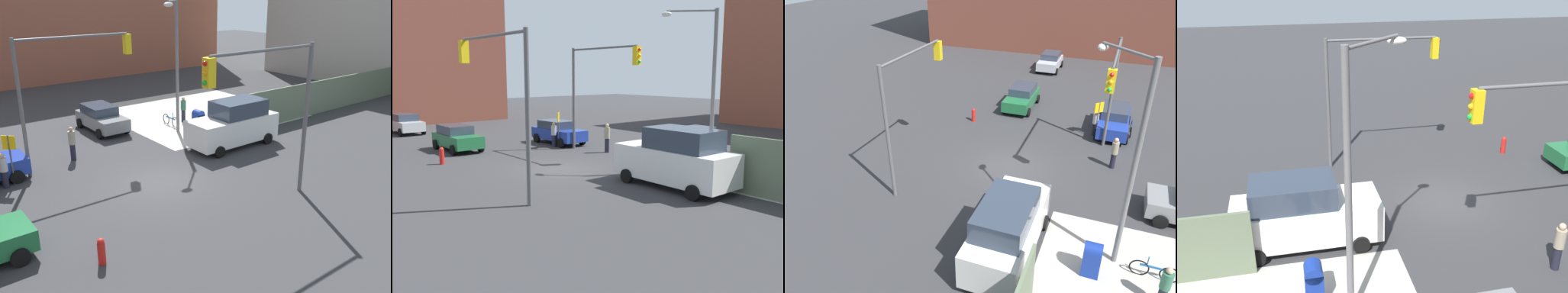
% 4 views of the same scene
% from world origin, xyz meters
% --- Properties ---
extents(ground_plane, '(120.00, 120.00, 0.00)m').
position_xyz_m(ground_plane, '(0.00, 0.00, 0.00)').
color(ground_plane, '#333335').
extents(traffic_signal_nw_corner, '(6.01, 0.36, 6.50)m').
position_xyz_m(traffic_signal_nw_corner, '(-2.19, 4.50, 4.66)').
color(traffic_signal_nw_corner, '#59595B').
rests_on(traffic_signal_nw_corner, ground).
extents(traffic_signal_se_corner, '(5.67, 0.36, 6.50)m').
position_xyz_m(traffic_signal_se_corner, '(2.33, -4.50, 4.64)').
color(traffic_signal_se_corner, '#59595B').
rests_on(traffic_signal_se_corner, ground).
extents(street_lamp_corner, '(2.08, 1.97, 8.00)m').
position_xyz_m(street_lamp_corner, '(4.94, 5.54, 4.70)').
color(street_lamp_corner, slate).
rests_on(street_lamp_corner, ground).
extents(warning_sign_two_way, '(0.48, 0.48, 2.40)m').
position_xyz_m(warning_sign_two_way, '(-5.40, 3.91, 1.64)').
color(warning_sign_two_way, '#4C4C4C').
rests_on(warning_sign_two_way, ground).
extents(mailbox_blue, '(0.56, 0.64, 1.43)m').
position_xyz_m(mailbox_blue, '(6.20, 5.00, 0.76)').
color(mailbox_blue, navy).
rests_on(mailbox_blue, ground).
extents(fire_hydrant, '(0.26, 0.26, 0.94)m').
position_xyz_m(fire_hydrant, '(-5.00, -4.20, 0.49)').
color(fire_hydrant, red).
rests_on(fire_hydrant, ground).
extents(sedan_green, '(4.17, 2.02, 1.62)m').
position_xyz_m(sedan_green, '(-8.63, -1.80, 0.84)').
color(sedan_green, '#1E6638').
rests_on(sedan_green, ground).
extents(sedan_silver, '(3.98, 2.02, 1.62)m').
position_xyz_m(sedan_silver, '(-18.89, -1.84, 0.84)').
color(sedan_silver, '#B7BABF').
rests_on(sedan_silver, ground).
extents(sedan_blue, '(4.35, 2.02, 1.62)m').
position_xyz_m(sedan_blue, '(-6.81, 4.88, 0.84)').
color(sedan_blue, '#1E389E').
rests_on(sedan_blue, ground).
extents(van_white_delivery, '(5.40, 2.32, 2.62)m').
position_xyz_m(van_white_delivery, '(6.26, 1.80, 1.28)').
color(van_white_delivery, white).
rests_on(van_white_delivery, ground).
extents(pedestrian_crossing, '(0.36, 0.36, 1.73)m').
position_xyz_m(pedestrian_crossing, '(6.80, 7.40, 0.90)').
color(pedestrian_crossing, '#2D664C').
rests_on(pedestrian_crossing, ground).
extents(pedestrian_waiting, '(0.36, 0.36, 1.82)m').
position_xyz_m(pedestrian_waiting, '(-2.00, 5.20, 0.95)').
color(pedestrian_waiting, '#9E937A').
rests_on(pedestrian_waiting, ground).
extents(pedestrian_walking_north, '(0.36, 0.36, 1.66)m').
position_xyz_m(pedestrian_walking_north, '(-5.80, 3.80, 0.86)').
color(pedestrian_walking_north, '#B2B2B7').
rests_on(pedestrian_walking_north, ground).
extents(bicycle_leaning_on_fence, '(0.05, 1.75, 0.97)m').
position_xyz_m(bicycle_leaning_on_fence, '(5.60, 7.20, 0.35)').
color(bicycle_leaning_on_fence, black).
rests_on(bicycle_leaning_on_fence, ground).
extents(bicycle_at_crosswalk, '(1.75, 0.05, 0.97)m').
position_xyz_m(bicycle_at_crosswalk, '(-6.80, 6.00, 0.35)').
color(bicycle_at_crosswalk, black).
rests_on(bicycle_at_crosswalk, ground).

